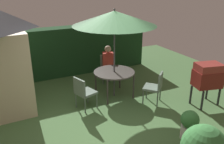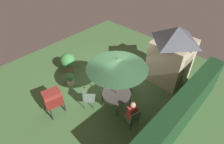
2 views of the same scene
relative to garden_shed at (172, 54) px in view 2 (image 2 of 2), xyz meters
The scene contains 12 objects.
ground_plane 3.33m from the garden_shed, 34.57° to the right, with size 11.00×11.00×0.00m, color #47703D.
hedge_backdrop 3.11m from the garden_shed, 36.04° to the left, with size 6.10×0.62×1.72m.
garden_shed is the anchor object (origin of this frame).
patio_table 3.33m from the garden_shed, 10.75° to the right, with size 1.19×1.19×0.77m.
patio_umbrella 3.36m from the garden_shed, 10.75° to the right, with size 2.29×2.29×2.56m.
bbq_grill 5.68m from the garden_shed, 23.00° to the right, with size 0.80×0.65×1.20m.
chair_near_shed 3.68m from the garden_shed, ahead, with size 0.57×0.57×0.90m.
chair_far_side 2.49m from the garden_shed, 24.11° to the right, with size 0.58×0.58×0.90m.
chair_toward_hedge 4.39m from the garden_shed, 20.62° to the right, with size 0.65×0.65×0.90m.
potted_plant_by_shed 5.24m from the garden_shed, 53.37° to the right, with size 0.78×0.78×1.02m.
potted_plant_by_grill 5.01m from the garden_shed, 40.64° to the right, with size 0.40×0.40×0.66m.
person_in_red 3.59m from the garden_shed, ahead, with size 0.39×0.32×1.26m.
Camera 2 is at (4.73, 4.63, 6.27)m, focal length 29.65 mm.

